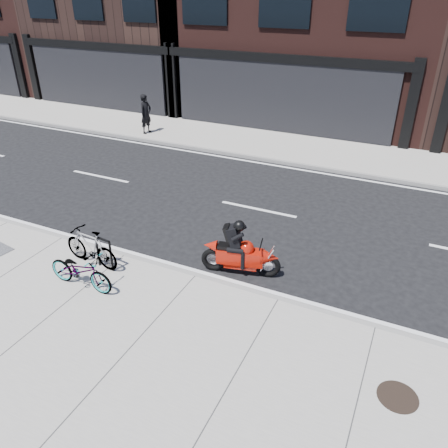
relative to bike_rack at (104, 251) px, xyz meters
The scene contains 9 objects.
ground 3.36m from the bike_rack, 51.87° to the left, with size 120.00×120.00×0.00m, color black.
sidewalk_near 3.20m from the bike_rack, 49.62° to the right, with size 60.00×6.00×0.13m, color gray.
sidewalk_far 10.56m from the bike_rack, 78.84° to the left, with size 60.00×3.50×0.13m, color gray.
bike_rack is the anchor object (origin of this frame).
bicycle_front 0.80m from the bike_rack, 90.43° to the right, with size 0.57×1.63×0.86m, color gray.
bicycle_rear 0.39m from the bike_rack, behind, with size 0.45×1.58×0.95m, color gray.
motorcycle 3.23m from the bike_rack, 24.64° to the left, with size 1.86×0.69×1.41m.
pedestrian 10.62m from the bike_rack, 118.88° to the left, with size 0.62×0.41×1.70m, color black.
manhole_cover 6.70m from the bike_rack, ahead, with size 0.66×0.66×0.01m, color black.
Camera 1 is at (4.09, -9.10, 6.01)m, focal length 35.00 mm.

